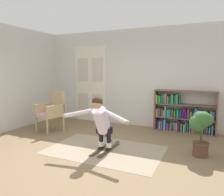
# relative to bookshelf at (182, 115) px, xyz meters

# --- Properties ---
(ground_plane) EXTENTS (7.20, 7.20, 0.00)m
(ground_plane) POSITION_rel_bookshelf_xyz_m (-1.42, -2.39, -0.48)
(ground_plane) COLOR #7D6648
(back_wall) EXTENTS (6.00, 0.10, 2.90)m
(back_wall) POSITION_rel_bookshelf_xyz_m (-1.42, 0.21, 0.97)
(back_wall) COLOR silver
(back_wall) RESTS_ON ground
(side_wall_left) EXTENTS (0.10, 6.00, 2.90)m
(side_wall_left) POSITION_rel_bookshelf_xyz_m (-4.42, -1.99, 0.97)
(side_wall_left) COLOR silver
(side_wall_left) RESTS_ON ground
(double_door) EXTENTS (1.22, 0.05, 2.45)m
(double_door) POSITION_rel_bookshelf_xyz_m (-2.96, 0.15, 0.75)
(double_door) COLOR silver
(double_door) RESTS_ON ground
(rug) EXTENTS (2.39, 1.54, 0.01)m
(rug) POSITION_rel_bookshelf_xyz_m (-1.28, -2.13, -0.48)
(rug) COLOR gray
(rug) RESTS_ON ground
(bookshelf) EXTENTS (1.62, 0.30, 1.14)m
(bookshelf) POSITION_rel_bookshelf_xyz_m (0.00, 0.00, 0.00)
(bookshelf) COLOR brown
(bookshelf) RESTS_ON ground
(wicker_chair) EXTENTS (0.73, 0.73, 1.10)m
(wicker_chair) POSITION_rel_bookshelf_xyz_m (-3.28, -1.41, 0.10)
(wicker_chair) COLOR tan
(wicker_chair) RESTS_ON ground
(potted_plant) EXTENTS (0.44, 0.45, 0.91)m
(potted_plant) POSITION_rel_bookshelf_xyz_m (0.55, -1.63, 0.13)
(potted_plant) COLOR brown
(potted_plant) RESTS_ON ground
(skis_pair) EXTENTS (0.28, 0.92, 0.07)m
(skis_pair) POSITION_rel_bookshelf_xyz_m (-1.28, -2.10, -0.46)
(skis_pair) COLOR #483924
(skis_pair) RESTS_ON rug
(person_skier) EXTENTS (1.46, 0.62, 1.10)m
(person_skier) POSITION_rel_bookshelf_xyz_m (-1.29, -2.30, 0.21)
(person_skier) COLOR white
(person_skier) RESTS_ON skis_pair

